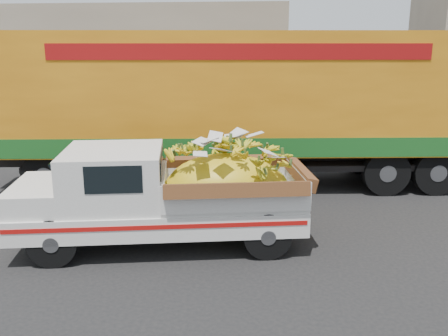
# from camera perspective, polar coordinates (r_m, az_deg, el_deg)

# --- Properties ---
(ground) EXTENTS (100.00, 100.00, 0.00)m
(ground) POSITION_cam_1_polar(r_m,az_deg,el_deg) (8.50, 0.31, -10.61)
(ground) COLOR black
(ground) RESTS_ON ground
(curb) EXTENTS (60.00, 0.25, 0.15)m
(curb) POSITION_cam_1_polar(r_m,az_deg,el_deg) (15.19, 3.29, 1.01)
(curb) COLOR gray
(curb) RESTS_ON ground
(sidewalk) EXTENTS (60.00, 4.00, 0.14)m
(sidewalk) POSITION_cam_1_polar(r_m,az_deg,el_deg) (17.23, 3.72, 2.61)
(sidewalk) COLOR gray
(sidewalk) RESTS_ON ground
(building_left) EXTENTS (18.00, 6.00, 5.00)m
(building_left) POSITION_cam_1_polar(r_m,az_deg,el_deg) (24.43, -14.86, 11.41)
(building_left) COLOR gray
(building_left) RESTS_ON ground
(pickup_truck) EXTENTS (5.30, 2.81, 1.77)m
(pickup_truck) POSITION_cam_1_polar(r_m,az_deg,el_deg) (8.93, -4.84, -2.87)
(pickup_truck) COLOR black
(pickup_truck) RESTS_ON ground
(semi_trailer) EXTENTS (12.06, 4.16, 3.80)m
(semi_trailer) POSITION_cam_1_polar(r_m,az_deg,el_deg) (12.44, 1.62, 7.62)
(semi_trailer) COLOR black
(semi_trailer) RESTS_ON ground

